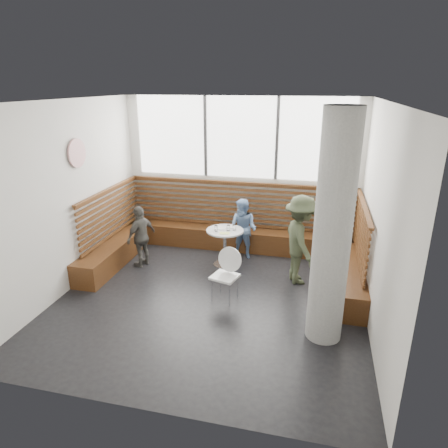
% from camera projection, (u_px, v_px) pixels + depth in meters
% --- Properties ---
extents(room, '(5.00, 5.00, 3.20)m').
position_uv_depth(room, '(209.00, 208.00, 6.19)').
color(room, silver).
rests_on(room, ground).
extents(booth, '(5.00, 2.50, 1.44)m').
position_uv_depth(booth, '(233.00, 239.00, 8.21)').
color(booth, '#412410').
rests_on(booth, ground).
extents(concrete_column, '(0.50, 0.50, 3.20)m').
position_uv_depth(concrete_column, '(333.00, 232.00, 5.23)').
color(concrete_column, gray).
rests_on(concrete_column, ground).
extents(wall_art, '(0.03, 0.50, 0.50)m').
position_uv_depth(wall_art, '(77.00, 153.00, 6.86)').
color(wall_art, white).
rests_on(wall_art, room).
extents(cafe_table, '(0.73, 0.73, 0.75)m').
position_uv_depth(cafe_table, '(225.00, 240.00, 7.81)').
color(cafe_table, silver).
rests_on(cafe_table, ground).
extents(cafe_chair, '(0.42, 0.42, 0.89)m').
position_uv_depth(cafe_chair, '(226.00, 270.00, 6.59)').
color(cafe_chair, white).
rests_on(cafe_chair, ground).
extents(adult_man, '(0.94, 1.20, 1.62)m').
position_uv_depth(adult_man, '(300.00, 240.00, 7.07)').
color(adult_man, '#3B442D').
rests_on(adult_man, ground).
extents(child_back, '(0.72, 0.63, 1.24)m').
position_uv_depth(child_back, '(243.00, 229.00, 8.15)').
color(child_back, '#7193C4').
rests_on(child_back, ground).
extents(child_left, '(0.53, 0.78, 1.23)m').
position_uv_depth(child_left, '(141.00, 236.00, 7.78)').
color(child_left, '#52504A').
rests_on(child_left, ground).
extents(plate_near, '(0.21, 0.21, 0.01)m').
position_uv_depth(plate_near, '(221.00, 228.00, 7.81)').
color(plate_near, white).
rests_on(plate_near, cafe_table).
extents(plate_far, '(0.20, 0.20, 0.01)m').
position_uv_depth(plate_far, '(231.00, 227.00, 7.88)').
color(plate_far, white).
rests_on(plate_far, cafe_table).
extents(glass_left, '(0.07, 0.07, 0.11)m').
position_uv_depth(glass_left, '(216.00, 228.00, 7.66)').
color(glass_left, white).
rests_on(glass_left, cafe_table).
extents(glass_mid, '(0.07, 0.07, 0.11)m').
position_uv_depth(glass_mid, '(228.00, 228.00, 7.69)').
color(glass_mid, white).
rests_on(glass_mid, cafe_table).
extents(glass_right, '(0.07, 0.07, 0.11)m').
position_uv_depth(glass_right, '(234.00, 227.00, 7.72)').
color(glass_right, white).
rests_on(glass_right, cafe_table).
extents(menu_card, '(0.21, 0.16, 0.00)m').
position_uv_depth(menu_card, '(225.00, 233.00, 7.56)').
color(menu_card, '#A5C64C').
rests_on(menu_card, cafe_table).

